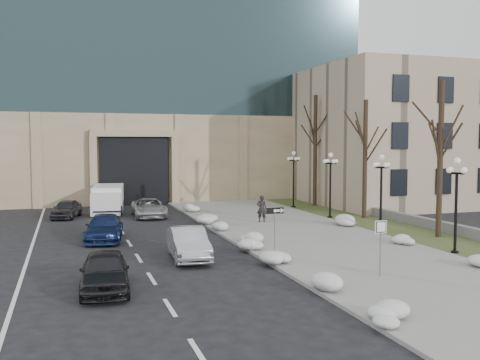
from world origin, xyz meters
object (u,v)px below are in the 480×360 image
(lamppost_d, at_px, (294,172))
(car_b, at_px, (188,243))
(car_e, at_px, (67,209))
(keep_sign, at_px, (381,236))
(box_truck, at_px, (108,199))
(lamppost_b, at_px, (381,183))
(car_d, at_px, (149,208))
(car_a, at_px, (105,271))
(one_way_sign, at_px, (278,216))
(pedestrian, at_px, (262,209))
(car_c, at_px, (104,228))
(lamppost_c, at_px, (330,176))
(lamppost_a, at_px, (456,192))

(lamppost_d, bearing_deg, car_b, -127.51)
(car_e, relative_size, keep_sign, 1.66)
(box_truck, xyz_separation_m, lamppost_b, (14.91, -15.37, 2.08))
(car_b, bearing_deg, car_d, 92.46)
(box_truck, distance_m, lamppost_b, 21.52)
(car_a, xyz_separation_m, keep_sign, (10.62, -1.71, 1.01))
(one_way_sign, bearing_deg, car_a, -157.58)
(car_a, distance_m, pedestrian, 17.65)
(box_truck, bearing_deg, lamppost_b, -38.56)
(car_b, distance_m, car_c, 7.17)
(pedestrian, height_order, keep_sign, keep_sign)
(keep_sign, xyz_separation_m, lamppost_b, (6.09, 9.44, 1.33))
(car_e, distance_m, keep_sign, 25.34)
(car_c, distance_m, lamppost_c, 16.59)
(car_b, relative_size, pedestrian, 2.49)
(car_c, distance_m, lamppost_a, 18.72)
(car_a, distance_m, lamppost_c, 22.07)
(one_way_sign, distance_m, lamppost_a, 8.80)
(one_way_sign, bearing_deg, lamppost_a, -12.62)
(car_b, xyz_separation_m, car_d, (0.36, 14.91, -0.06))
(one_way_sign, height_order, lamppost_b, lamppost_b)
(car_b, distance_m, pedestrian, 11.70)
(pedestrian, distance_m, lamppost_b, 8.28)
(lamppost_b, relative_size, lamppost_c, 1.00)
(car_b, bearing_deg, lamppost_b, 18.97)
(car_e, xyz_separation_m, lamppost_c, (18.03, -6.39, 2.40))
(car_d, bearing_deg, lamppost_d, 8.74)
(car_a, relative_size, car_e, 1.10)
(car_a, bearing_deg, pedestrian, 54.62)
(lamppost_a, bearing_deg, lamppost_d, 90.00)
(one_way_sign, bearing_deg, box_truck, 108.69)
(box_truck, bearing_deg, lamppost_c, -23.44)
(car_e, distance_m, box_truck, 4.00)
(car_b, bearing_deg, pedestrian, 56.33)
(car_b, relative_size, box_truck, 0.68)
(car_b, xyz_separation_m, lamppost_c, (12.59, 9.91, 2.33))
(lamppost_c, bearing_deg, lamppost_b, -90.00)
(lamppost_a, bearing_deg, lamppost_b, 90.00)
(car_b, relative_size, car_d, 0.92)
(car_c, bearing_deg, car_b, -53.15)
(car_a, distance_m, car_c, 10.64)
(box_truck, bearing_deg, keep_sign, -63.11)
(car_b, xyz_separation_m, lamppost_d, (12.59, 16.41, 2.33))
(car_d, height_order, one_way_sign, one_way_sign)
(lamppost_a, height_order, lamppost_c, same)
(one_way_sign, xyz_separation_m, lamppost_c, (8.49, 10.97, 1.08))
(lamppost_b, bearing_deg, box_truck, 134.12)
(keep_sign, bearing_deg, car_b, 140.23)
(box_truck, bearing_deg, lamppost_d, -1.72)
(car_b, distance_m, car_e, 17.18)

